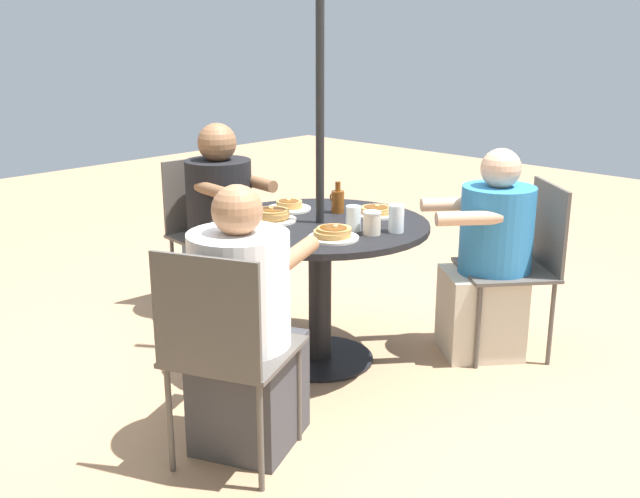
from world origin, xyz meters
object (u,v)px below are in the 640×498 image
object	(u,v)px
patio_table	(320,251)
patio_chair_south	(523,257)
diner_south	(489,264)
pancake_plate_c	(333,234)
pancake_plate_b	(273,216)
drinking_glass_a	(353,219)
syrup_bottle	(338,201)
diner_north	(223,231)
drinking_glass_b	(396,219)
patio_chair_north	(207,224)
pancake_plate_d	(289,206)
pancake_plate_e	(247,229)
pancake_plate_a	(376,212)
patio_chair_east	(223,344)
coffee_cup	(372,223)

from	to	relation	value
patio_table	patio_chair_south	world-z (taller)	patio_chair_south
diner_south	pancake_plate_c	size ratio (longest dim) A/B	4.70
pancake_plate_b	drinking_glass_a	bearing A→B (deg)	-161.72
syrup_bottle	patio_chair_south	bearing A→B (deg)	-141.63
diner_north	drinking_glass_b	world-z (taller)	diner_north
patio_table	diner_north	world-z (taller)	diner_north
patio_table	patio_chair_north	bearing A→B (deg)	-5.74
patio_table	patio_chair_north	xyz separation A→B (m)	(1.06, -0.11, -0.07)
drinking_glass_b	pancake_plate_c	bearing A→B (deg)	65.65
pancake_plate_c	patio_chair_south	bearing A→B (deg)	-113.49
pancake_plate_c	drinking_glass_b	xyz separation A→B (m)	(-0.13, -0.29, 0.04)
pancake_plate_d	pancake_plate_e	distance (m)	0.52
pancake_plate_a	drinking_glass_b	bearing A→B (deg)	145.39
patio_chair_north	drinking_glass_a	distance (m)	1.32
patio_chair_north	pancake_plate_d	bearing A→B (deg)	93.92
diner_north	pancake_plate_a	xyz separation A→B (m)	(-0.98, -0.22, 0.24)
diner_north	patio_chair_east	bearing A→B (deg)	56.61
pancake_plate_b	syrup_bottle	world-z (taller)	syrup_bottle
patio_chair_east	pancake_plate_c	size ratio (longest dim) A/B	3.90
diner_north	patio_chair_south	distance (m)	1.72
pancake_plate_a	coffee_cup	xyz separation A→B (m)	(-0.22, 0.30, 0.04)
diner_north	patio_chair_south	xyz separation A→B (m)	(-1.56, -0.73, 0.01)
pancake_plate_e	drinking_glass_a	world-z (taller)	drinking_glass_a
patio_table	drinking_glass_b	world-z (taller)	drinking_glass_b
patio_chair_east	drinking_glass_a	xyz separation A→B (m)	(0.20, -0.97, 0.28)
pancake_plate_a	pancake_plate_b	size ratio (longest dim) A/B	1.00
pancake_plate_a	syrup_bottle	bearing A→B (deg)	27.78
patio_table	patio_chair_north	distance (m)	1.06
patio_chair_south	coffee_cup	distance (m)	0.92
patio_chair_east	coffee_cup	size ratio (longest dim) A/B	8.30
patio_table	pancake_plate_d	size ratio (longest dim) A/B	4.67
patio_chair_north	patio_chair_east	world-z (taller)	same
pancake_plate_d	diner_north	bearing A→B (deg)	-0.59
patio_chair_north	drinking_glass_a	xyz separation A→B (m)	(-1.28, 0.11, 0.28)
patio_chair_east	patio_table	bearing A→B (deg)	90.00
pancake_plate_d	diner_south	bearing A→B (deg)	-145.73
patio_table	pancake_plate_c	size ratio (longest dim) A/B	4.67
diner_south	drinking_glass_a	bearing A→B (deg)	103.48
drinking_glass_a	patio_chair_east	bearing A→B (deg)	101.73
patio_table	patio_chair_north	world-z (taller)	patio_chair_north
patio_chair_east	pancake_plate_a	xyz separation A→B (m)	(0.32, -1.28, 0.24)
patio_chair_east	diner_south	world-z (taller)	diner_south
pancake_plate_a	pancake_plate_c	world-z (taller)	pancake_plate_c
pancake_plate_b	coffee_cup	bearing A→B (deg)	-163.67
diner_south	drinking_glass_a	distance (m)	0.82
pancake_plate_c	syrup_bottle	world-z (taller)	syrup_bottle
diner_north	pancake_plate_d	bearing A→B (deg)	95.15
pancake_plate_a	pancake_plate_d	bearing A→B (deg)	28.99
diner_north	pancake_plate_c	size ratio (longest dim) A/B	4.92
patio_table	patio_chair_south	bearing A→B (deg)	-129.91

